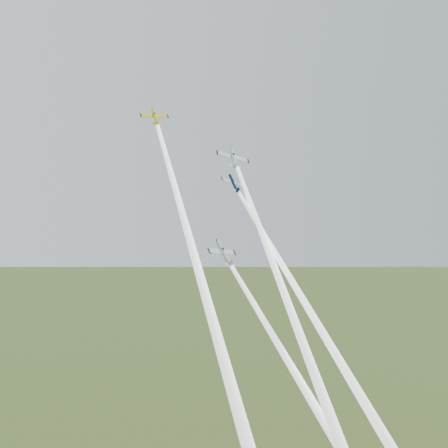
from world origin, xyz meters
TOP-DOWN VIEW (x-y plane):
  - plane_yellow at (-12.75, 3.90)m, footprint 6.81×5.20m
  - smoke_trail_yellow at (-13.17, -22.24)m, footprint 2.98×49.83m
  - plane_navy at (4.95, -0.39)m, footprint 7.04×7.30m
  - smoke_trail_navy at (12.30, -23.93)m, footprint 16.05×45.37m
  - plane_silver_right at (7.56, 5.00)m, footprint 10.25×6.88m
  - smoke_trail_silver_right at (6.93, -21.05)m, footprint 3.38×49.68m
  - plane_silver_low at (-1.58, -9.37)m, footprint 9.64×9.26m
  - smoke_trail_silver_low at (5.87, -27.46)m, footprint 15.97×34.72m

SIDE VIEW (x-z plane):
  - smoke_trail_silver_low at x=5.87m, z-range 41.53..84.03m
  - smoke_trail_navy at x=12.30m, z-range 45.21..99.70m
  - smoke_trail_silver_right at x=6.93m, z-range 48.40..106.19m
  - smoke_trail_yellow at x=-13.17m, z-range 56.68..114.64m
  - plane_silver_low at x=-1.58m, z-range 81.80..89.72m
  - plane_navy at x=4.95m, z-range 97.80..105.05m
  - plane_silver_right at x=7.56m, z-range 103.33..112.50m
  - plane_yellow at x=-12.75m, z-range 113.39..119.34m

